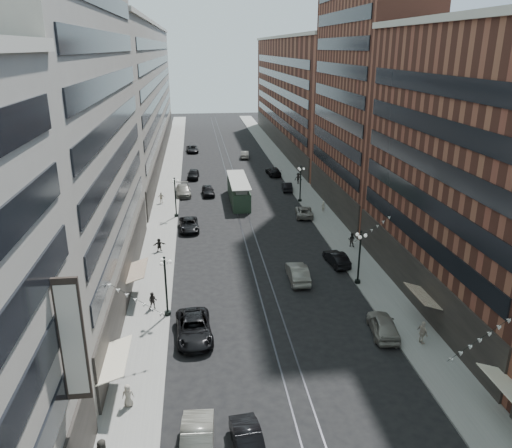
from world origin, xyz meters
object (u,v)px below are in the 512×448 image
car_extra_1 (287,186)px  car_extra_2 (192,149)px  pedestrian_1 (128,395)px  car_10 (337,258)px  car_5 (249,444)px  car_4 (383,325)px  car_7 (189,225)px  lamppost_se_mid (300,182)px  car_14 (245,155)px  car_12 (273,171)px  pedestrian_8 (323,206)px  lamppost_se_far (359,255)px  car_1 (197,446)px  pedestrian_4 (423,333)px  car_9 (193,174)px  lamppost_sw_mid (175,196)px  car_2 (194,328)px  pedestrian_2 (153,301)px  streetcar (238,191)px  pedestrian_7 (352,240)px  car_11 (304,212)px  car_extra_0 (298,273)px  car_13 (208,191)px  pedestrian_9 (298,178)px  car_8 (183,190)px  lamppost_sw_far (166,284)px

car_extra_1 → car_extra_2: size_ratio=0.82×
pedestrian_1 → car_10: bearing=-135.7°
car_5 → car_extra_2: 88.81m
car_4 → car_7: car_4 is taller
lamppost_se_mid → car_14: size_ratio=1.18×
car_12 → car_extra_1: size_ratio=1.23×
pedestrian_8 → car_extra_1: 12.32m
pedestrian_8 → car_extra_2: (-18.33, 45.60, -0.20)m
lamppost_se_far → car_extra_1: 34.68m
car_1 → pedestrian_4: size_ratio=2.76×
lamppost_se_far → car_9: bearing=109.8°
lamppost_sw_mid → car_2: 30.88m
pedestrian_8 → pedestrian_2: bearing=30.1°
streetcar → car_9: bearing=114.7°
car_4 → car_7: bearing=-52.0°
car_5 → pedestrian_7: (15.33, 29.92, 0.25)m
car_11 → car_5: bearing=81.6°
lamppost_se_mid → streetcar: 9.46m
car_14 → car_extra_0: size_ratio=0.92×
pedestrian_2 → pedestrian_8: size_ratio=1.01×
car_5 → pedestrian_2: (-6.66, 17.74, 0.19)m
car_10 → car_7: bearing=-46.2°
car_2 → pedestrian_1: bearing=-122.0°
car_4 → lamppost_sw_mid: bearing=-53.9°
lamppost_se_mid → car_14: (-5.12, 32.62, -2.32)m
lamppost_se_far → car_14: (-5.12, 60.62, -2.32)m
car_14 → car_extra_0: car_extra_0 is taller
streetcar → car_5: (-3.87, -50.12, -0.84)m
car_extra_0 → pedestrian_4: bearing=122.0°
car_12 → car_13: bearing=39.2°
pedestrian_2 → car_14: 65.06m
lamppost_se_far → pedestrian_9: lamppost_se_far is taller
car_9 → pedestrian_9: pedestrian_9 is taller
car_7 → car_extra_2: (0.53, 50.56, -0.00)m
car_13 → car_14: bearing=69.0°
lamppost_se_mid → car_9: 23.03m
car_1 → pedestrian_4: 20.04m
car_10 → pedestrian_1: bearing=39.0°
car_5 → pedestrian_1: size_ratio=2.86×
car_1 → pedestrian_9: size_ratio=2.76×
car_8 → car_11: size_ratio=1.13×
car_1 → pedestrian_8: (18.23, 43.06, 0.05)m
lamppost_se_far → car_5: size_ratio=1.22×
lamppost_sw_far → car_10: (17.60, 8.82, -2.36)m
pedestrian_1 → car_11: bearing=-119.8°
lamppost_se_far → pedestrian_2: size_ratio=3.51×
streetcar → car_extra_1: size_ratio=2.91×
pedestrian_4 → lamppost_se_far: bearing=-5.4°
pedestrian_1 → car_extra_0: pedestrian_1 is taller
car_13 → car_4: bearing=-76.7°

